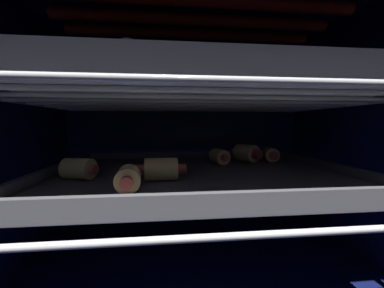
% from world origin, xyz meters
% --- Properties ---
extents(ground_plane, '(0.54, 0.43, 0.01)m').
position_xyz_m(ground_plane, '(0.00, 0.00, -0.01)').
color(ground_plane, '#0C1138').
extents(oven_wall_back, '(0.54, 0.01, 0.39)m').
position_xyz_m(oven_wall_back, '(0.00, 0.21, 0.19)').
color(oven_wall_back, '#0C1138').
rests_on(oven_wall_back, ground_plane).
extents(oven_wall_right, '(0.01, 0.40, 0.39)m').
position_xyz_m(oven_wall_right, '(0.26, 0.00, 0.19)').
color(oven_wall_right, '#0C1138').
rests_on(oven_wall_right, ground_plane).
extents(heating_element, '(0.41, 0.18, 0.02)m').
position_xyz_m(heating_element, '(0.00, 0.00, 0.36)').
color(heating_element, maroon).
extents(oven_rack_lower, '(0.49, 0.40, 0.01)m').
position_xyz_m(oven_rack_lower, '(0.00, -0.00, 0.13)').
color(oven_rack_lower, '#B7B7BC').
extents(baking_tray_lower, '(0.40, 0.30, 0.02)m').
position_xyz_m(baking_tray_lower, '(0.00, 0.00, 0.14)').
color(baking_tray_lower, '#4C4C51').
rests_on(baking_tray_lower, oven_rack_lower).
extents(pig_in_blanket_lower_0, '(0.06, 0.03, 0.03)m').
position_xyz_m(pig_in_blanket_lower_0, '(-0.05, -0.05, 0.15)').
color(pig_in_blanket_lower_0, '#DBB972').
rests_on(pig_in_blanket_lower_0, baking_tray_lower).
extents(pig_in_blanket_lower_1, '(0.05, 0.04, 0.03)m').
position_xyz_m(pig_in_blanket_lower_1, '(-0.15, -0.03, 0.15)').
color(pig_in_blanket_lower_1, '#D8C477').
rests_on(pig_in_blanket_lower_1, baking_tray_lower).
extents(pig_in_blanket_lower_2, '(0.05, 0.06, 0.03)m').
position_xyz_m(pig_in_blanket_lower_2, '(0.10, 0.08, 0.16)').
color(pig_in_blanket_lower_2, '#DFC777').
rests_on(pig_in_blanket_lower_2, baking_tray_lower).
extents(pig_in_blanket_lower_3, '(0.03, 0.05, 0.03)m').
position_xyz_m(pig_in_blanket_lower_3, '(0.05, 0.06, 0.15)').
color(pig_in_blanket_lower_3, '#DBB576').
rests_on(pig_in_blanket_lower_3, baking_tray_lower).
extents(pig_in_blanket_lower_4, '(0.03, 0.05, 0.03)m').
position_xyz_m(pig_in_blanket_lower_4, '(0.15, 0.08, 0.15)').
color(pig_in_blanket_lower_4, '#DEB47B').
rests_on(pig_in_blanket_lower_4, baking_tray_lower).
extents(pig_in_blanket_lower_5, '(0.03, 0.05, 0.03)m').
position_xyz_m(pig_in_blanket_lower_5, '(-0.08, -0.09, 0.15)').
color(pig_in_blanket_lower_5, '#ECBF78').
rests_on(pig_in_blanket_lower_5, baking_tray_lower).
extents(oven_rack_upper, '(0.49, 0.40, 0.01)m').
position_xyz_m(oven_rack_upper, '(0.00, -0.00, 0.24)').
color(oven_rack_upper, '#B7B7BC').
extents(baking_tray_upper, '(0.40, 0.30, 0.03)m').
position_xyz_m(baking_tray_upper, '(0.00, 0.00, 0.25)').
color(baking_tray_upper, silver).
rests_on(baking_tray_upper, oven_rack_upper).
extents(pig_in_blanket_upper_0, '(0.04, 0.05, 0.03)m').
position_xyz_m(pig_in_blanket_upper_0, '(-0.07, -0.11, 0.27)').
color(pig_in_blanket_upper_0, '#DFC183').
rests_on(pig_in_blanket_upper_0, baking_tray_upper).
extents(pig_in_blanket_upper_1, '(0.04, 0.05, 0.03)m').
position_xyz_m(pig_in_blanket_upper_1, '(-0.02, 0.12, 0.26)').
color(pig_in_blanket_upper_1, '#DAC872').
rests_on(pig_in_blanket_upper_1, baking_tray_upper).
extents(pig_in_blanket_upper_2, '(0.05, 0.04, 0.03)m').
position_xyz_m(pig_in_blanket_upper_2, '(-0.12, 0.01, 0.27)').
color(pig_in_blanket_upper_2, '#E3B884').
rests_on(pig_in_blanket_upper_2, baking_tray_upper).
extents(pig_in_blanket_upper_3, '(0.05, 0.05, 0.03)m').
position_xyz_m(pig_in_blanket_upper_3, '(-0.00, -0.00, 0.26)').
color(pig_in_blanket_upper_3, '#DDB57C').
rests_on(pig_in_blanket_upper_3, baking_tray_upper).
extents(pig_in_blanket_upper_4, '(0.05, 0.03, 0.03)m').
position_xyz_m(pig_in_blanket_upper_4, '(0.06, 0.09, 0.27)').
color(pig_in_blanket_upper_4, '#E9B46D').
rests_on(pig_in_blanket_upper_4, baking_tray_upper).
extents(pig_in_blanket_upper_5, '(0.04, 0.05, 0.03)m').
position_xyz_m(pig_in_blanket_upper_5, '(0.09, -0.10, 0.27)').
color(pig_in_blanket_upper_5, '#D9B46D').
rests_on(pig_in_blanket_upper_5, baking_tray_upper).
extents(pig_in_blanket_upper_6, '(0.04, 0.05, 0.03)m').
position_xyz_m(pig_in_blanket_upper_6, '(-0.12, 0.06, 0.27)').
color(pig_in_blanket_upper_6, '#D6B97D').
rests_on(pig_in_blanket_upper_6, baking_tray_upper).
extents(pig_in_blanket_upper_7, '(0.06, 0.04, 0.03)m').
position_xyz_m(pig_in_blanket_upper_7, '(0.04, -0.03, 0.27)').
color(pig_in_blanket_upper_7, '#DFB183').
rests_on(pig_in_blanket_upper_7, baking_tray_upper).
extents(pig_in_blanket_upper_8, '(0.05, 0.05, 0.03)m').
position_xyz_m(pig_in_blanket_upper_8, '(0.13, 0.12, 0.27)').
color(pig_in_blanket_upper_8, '#D4C37D').
rests_on(pig_in_blanket_upper_8, baking_tray_upper).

